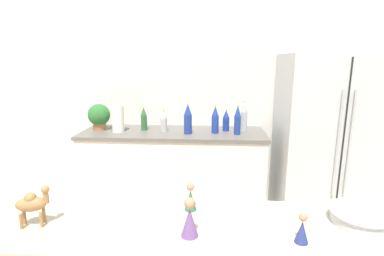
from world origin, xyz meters
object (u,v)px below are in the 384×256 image
back_bottle_4 (144,119)px  camel_figurine (33,203)px  back_bottle_6 (237,120)px  wise_man_figurine_crimson (302,230)px  fruit_bowl (361,216)px  wise_man_figurine_blue (190,220)px  wise_man_figurine_purple (190,198)px  refrigerator (326,142)px  back_bottle_2 (188,119)px  back_bottle_0 (164,121)px  paper_towel_roll (118,119)px  potted_plant (99,116)px  back_bottle_1 (226,121)px  back_bottle_3 (244,117)px  back_bottle_5 (215,120)px

back_bottle_4 → camel_figurine: 2.04m
back_bottle_6 → wise_man_figurine_crimson: 1.95m
fruit_bowl → wise_man_figurine_blue: wise_man_figurine_blue is taller
wise_man_figurine_crimson → wise_man_figurine_purple: size_ratio=0.93×
wise_man_figurine_crimson → refrigerator: bearing=67.4°
back_bottle_2 → back_bottle_0: bearing=161.7°
paper_towel_roll → back_bottle_6: size_ratio=0.91×
potted_plant → paper_towel_roll: (0.23, -0.09, -0.01)m
back_bottle_1 → back_bottle_2: bearing=-159.4°
wise_man_figurine_purple → camel_figurine: bearing=-164.6°
back_bottle_4 → back_bottle_0: bearing=-11.8°
back_bottle_1 → fruit_bowl: size_ratio=0.95×
back_bottle_1 → wise_man_figurine_crimson: 2.11m
refrigerator → back_bottle_0: bearing=177.4°
potted_plant → refrigerator: bearing=-2.7°
back_bottle_2 → wise_man_figurine_crimson: bearing=-74.1°
wise_man_figurine_crimson → wise_man_figurine_purple: wise_man_figurine_purple is taller
paper_towel_roll → back_bottle_2: bearing=-2.7°
back_bottle_2 → back_bottle_4: back_bottle_2 is taller
back_bottle_1 → paper_towel_roll: bearing=-174.2°
paper_towel_roll → camel_figurine: (0.27, -1.94, 0.05)m
wise_man_figurine_blue → fruit_bowl: bearing=11.1°
paper_towel_roll → back_bottle_3: back_bottle_3 is taller
back_bottle_6 → back_bottle_1: bearing=125.7°
back_bottle_1 → back_bottle_3: 0.19m
back_bottle_6 → camel_figurine: bearing=-116.4°
back_bottle_5 → wise_man_figurine_crimson: (0.29, -2.00, 0.00)m
back_bottle_1 → wise_man_figurine_blue: size_ratio=1.50×
paper_towel_roll → refrigerator: bearing=-0.7°
back_bottle_4 → fruit_bowl: back_bottle_4 is taller
refrigerator → back_bottle_6: (-0.88, -0.01, 0.21)m
refrigerator → wise_man_figurine_blue: refrigerator is taller
back_bottle_2 → back_bottle_3: (0.58, 0.18, 0.00)m
back_bottle_0 → back_bottle_1: size_ratio=1.01×
back_bottle_0 → back_bottle_2: (0.26, -0.08, 0.04)m
back_bottle_3 → back_bottle_2: bearing=-163.1°
back_bottle_0 → back_bottle_6: back_bottle_6 is taller
back_bottle_2 → back_bottle_1: bearing=20.6°
back_bottle_3 → fruit_bowl: (0.25, -1.98, -0.03)m
back_bottle_0 → back_bottle_6: bearing=-6.5°
back_bottle_1 → camel_figurine: (-0.84, -2.05, 0.08)m
potted_plant → back_bottle_1: potted_plant is taller
paper_towel_roll → back_bottle_0: size_ratio=1.19×
paper_towel_roll → back_bottle_5: back_bottle_5 is taller
refrigerator → back_bottle_1: size_ratio=7.46×
paper_towel_roll → back_bottle_4: 0.27m
fruit_bowl → wise_man_figurine_blue: 0.68m
back_bottle_3 → wise_man_figurine_blue: bearing=-101.1°
back_bottle_0 → wise_man_figurine_crimson: size_ratio=2.01×
paper_towel_roll → back_bottle_1: (1.11, 0.11, -0.03)m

